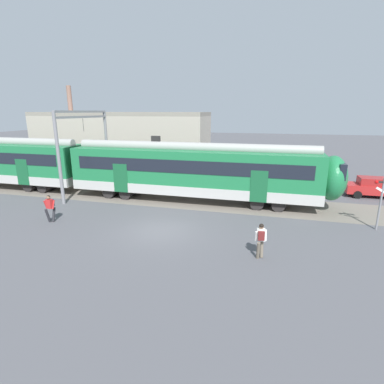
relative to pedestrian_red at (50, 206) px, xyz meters
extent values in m
plane|color=#515156|center=(6.87, 0.34, -0.99)|extent=(160.00, 160.00, 0.00)
cube|color=slate|center=(-3.99, 6.52, -0.98)|extent=(80.00, 4.40, 0.01)
cube|color=#B7B7B2|center=(7.01, 6.52, 0.06)|extent=(18.00, 3.06, 0.70)
cube|color=#1E7542|center=(7.01, 6.52, 1.61)|extent=(18.00, 3.00, 2.40)
cube|color=black|center=(7.01, 5.00, 1.81)|extent=(16.56, 0.03, 0.90)
cube|color=#165731|center=(11.96, 5.00, 0.76)|extent=(1.10, 0.04, 2.10)
cube|color=#165731|center=(2.06, 5.00, 0.76)|extent=(1.10, 0.04, 2.10)
cylinder|color=#9C9C97|center=(7.01, 6.52, 2.99)|extent=(17.64, 0.70, 0.70)
cube|color=black|center=(4.31, 6.52, 3.54)|extent=(0.70, 0.12, 0.40)
cylinder|color=black|center=(13.29, 6.52, -0.54)|extent=(0.90, 2.40, 0.90)
cylinder|color=black|center=(11.89, 6.52, -0.54)|extent=(0.90, 2.40, 0.90)
cylinder|color=black|center=(2.13, 6.52, -0.54)|extent=(0.90, 2.40, 0.90)
cylinder|color=black|center=(0.73, 6.52, -0.54)|extent=(0.90, 2.40, 0.90)
ellipsoid|color=#1E7542|center=(16.56, 6.52, 1.26)|extent=(1.80, 2.85, 2.95)
cube|color=black|center=(16.91, 6.52, 1.86)|extent=(0.40, 2.40, 1.00)
cube|color=#165731|center=(-6.64, 5.00, 0.76)|extent=(1.10, 0.04, 2.10)
cylinder|color=black|center=(-5.31, 6.52, -0.54)|extent=(0.90, 2.40, 0.90)
cylinder|color=black|center=(-6.71, 6.52, -0.54)|extent=(0.90, 2.40, 0.90)
cylinder|color=#28282D|center=(-0.10, -0.16, -0.56)|extent=(0.17, 0.36, 0.87)
cylinder|color=#28282D|center=(0.10, 0.11, -0.56)|extent=(0.17, 0.36, 0.87)
cube|color=red|center=(0.00, -0.02, 0.15)|extent=(0.37, 0.26, 0.56)
cylinder|color=red|center=(0.22, 0.04, 0.10)|extent=(0.11, 0.25, 0.52)
cylinder|color=red|center=(-0.23, -0.09, 0.10)|extent=(0.11, 0.25, 0.52)
sphere|color=brown|center=(0.00, -0.04, 0.54)|extent=(0.22, 0.22, 0.22)
sphere|color=black|center=(0.00, -0.02, 0.57)|extent=(0.20, 0.20, 0.20)
cube|color=navy|center=(0.01, 0.16, 0.17)|extent=(0.29, 0.18, 0.40)
cylinder|color=#6B6051|center=(12.47, -1.37, -0.56)|extent=(0.19, 0.37, 0.87)
cylinder|color=#6B6051|center=(12.32, -1.67, -0.56)|extent=(0.19, 0.37, 0.87)
cube|color=silver|center=(12.39, -1.52, 0.15)|extent=(0.39, 0.28, 0.56)
cylinder|color=silver|center=(12.19, -1.62, 0.10)|extent=(0.12, 0.26, 0.52)
cylinder|color=silver|center=(12.60, -1.41, 0.10)|extent=(0.12, 0.26, 0.52)
sphere|color=#9E7051|center=(12.39, -1.50, 0.54)|extent=(0.22, 0.22, 0.22)
sphere|color=black|center=(12.39, -1.52, 0.57)|extent=(0.20, 0.20, 0.20)
cube|color=maroon|center=(12.42, -1.69, 0.17)|extent=(0.30, 0.19, 0.40)
cube|color=#B22323|center=(20.44, 11.07, -0.35)|extent=(4.00, 1.65, 0.68)
cube|color=maroon|center=(20.29, 11.07, 0.27)|extent=(1.90, 1.45, 0.56)
cylinder|color=black|center=(19.19, 11.85, -0.69)|extent=(0.60, 0.20, 0.60)
cylinder|color=black|center=(19.20, 10.29, -0.69)|extent=(0.60, 0.20, 0.60)
cylinder|color=gray|center=(-1.68, 3.32, 2.26)|extent=(0.24, 0.24, 6.50)
cylinder|color=gray|center=(-1.68, 9.72, 2.26)|extent=(0.24, 0.24, 6.50)
cube|color=gray|center=(-1.68, 6.52, 5.46)|extent=(0.20, 6.40, 0.16)
cube|color=gray|center=(-1.68, 6.52, 5.06)|extent=(0.20, 6.40, 0.16)
cylinder|color=black|center=(-1.68, 6.52, 4.46)|extent=(0.03, 0.03, 1.00)
cylinder|color=gray|center=(18.62, 3.65, 0.51)|extent=(0.11, 0.11, 3.00)
cube|color=black|center=(18.62, 3.65, 1.76)|extent=(0.80, 0.10, 0.10)
sphere|color=red|center=(18.24, 3.59, 1.76)|extent=(0.20, 0.20, 0.20)
cube|color=white|center=(18.62, 3.62, 1.26)|extent=(0.72, 0.03, 0.48)
cube|color=#B2A899|center=(-3.57, 15.63, 2.01)|extent=(19.32, 5.00, 6.00)
cube|color=gray|center=(-3.57, 15.63, 5.21)|extent=(19.32, 5.00, 0.40)
cylinder|color=#8C6656|center=(-9.37, 15.63, 6.61)|extent=(0.50, 0.50, 3.20)
camera|label=1|loc=(12.61, -14.29, 5.47)|focal=28.00mm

